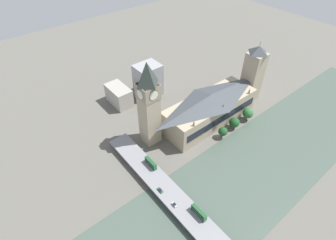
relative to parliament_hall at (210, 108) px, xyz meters
name	(u,v)px	position (x,y,z in m)	size (l,w,h in m)	color
ground_plane	(217,136)	(-17.05, 8.00, -13.81)	(600.00, 600.00, 0.00)	#605E56
river_water	(258,166)	(-56.90, 8.00, -13.66)	(67.71, 360.00, 0.30)	#47564C
parliament_hall	(210,108)	(0.00, 0.00, 0.00)	(28.56, 82.74, 27.80)	tan
clock_tower	(149,103)	(12.94, 51.51, 22.75)	(13.51, 13.51, 68.60)	tan
victoria_tower	(253,74)	(0.06, -52.57, 12.36)	(14.41, 14.41, 56.34)	tan
road_bridge	(191,217)	(-56.90, 73.02, -9.66)	(167.43, 14.74, 5.07)	slate
double_decker_bus_mid	(151,163)	(-11.55, 69.28, -5.98)	(11.14, 2.54, 4.99)	#235B33
double_decker_bus_rear	(199,212)	(-58.85, 69.25, -5.97)	(11.28, 2.49, 5.04)	#235B33
car_northbound_tail	(160,190)	(-31.74, 76.79, -8.09)	(4.54, 1.74, 1.30)	#2D5638
car_southbound_lead	(174,205)	(-45.16, 76.37, -8.03)	(3.84, 1.83, 1.45)	silver
city_block_west	(148,80)	(63.69, 16.64, 1.77)	(18.62, 22.61, 31.16)	#939399
city_block_center	(119,95)	(69.09, 45.82, -5.21)	(26.03, 14.71, 17.20)	#A39E93
tree_embankment_near	(234,123)	(-19.46, -9.31, -7.71)	(8.52, 8.52, 10.37)	brown
tree_embankment_mid	(248,113)	(-19.56, -26.48, -6.71)	(8.97, 8.97, 11.60)	brown
tree_embankment_far	(223,131)	(-20.88, 6.02, -7.53)	(7.27, 7.27, 9.94)	brown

